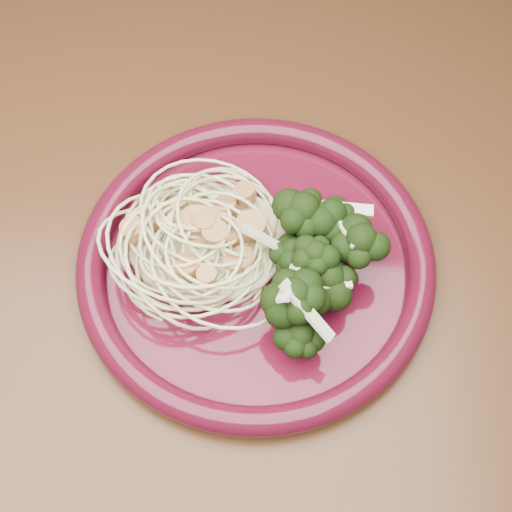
% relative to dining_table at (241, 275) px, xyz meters
% --- Properties ---
extents(dining_table, '(1.20, 0.80, 0.75)m').
position_rel_dining_table_xyz_m(dining_table, '(0.00, 0.00, 0.00)').
color(dining_table, '#472814').
rests_on(dining_table, ground).
extents(dinner_plate, '(0.40, 0.40, 0.03)m').
position_rel_dining_table_xyz_m(dinner_plate, '(0.02, -0.05, 0.11)').
color(dinner_plate, '#460A1B').
rests_on(dinner_plate, dining_table).
extents(spaghetti_pile, '(0.18, 0.17, 0.03)m').
position_rel_dining_table_xyz_m(spaghetti_pile, '(-0.03, -0.03, 0.12)').
color(spaghetti_pile, beige).
rests_on(spaghetti_pile, dinner_plate).
extents(scallop_cluster, '(0.16, 0.16, 0.04)m').
position_rel_dining_table_xyz_m(scallop_cluster, '(-0.03, -0.03, 0.16)').
color(scallop_cluster, tan).
rests_on(scallop_cluster, spaghetti_pile).
extents(broccoli_pile, '(0.14, 0.18, 0.05)m').
position_rel_dining_table_xyz_m(broccoli_pile, '(0.07, -0.07, 0.13)').
color(broccoli_pile, black).
rests_on(broccoli_pile, dinner_plate).
extents(onion_garnish, '(0.10, 0.12, 0.05)m').
position_rel_dining_table_xyz_m(onion_garnish, '(0.07, -0.07, 0.17)').
color(onion_garnish, beige).
rests_on(onion_garnish, broccoli_pile).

